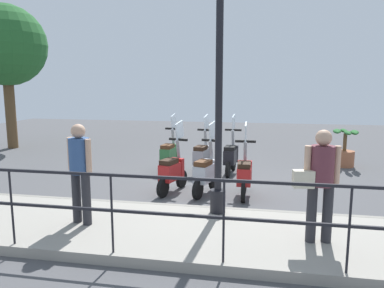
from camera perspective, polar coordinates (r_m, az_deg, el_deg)
The scene contains 14 objects.
ground_plane at distance 8.96m, azimuth 2.92°, elevation -5.99°, with size 28.00×28.00×0.00m, color #4C4C4F.
promenade_walkway at distance 5.99m, azimuth -1.29°, elevation -13.14°, with size 2.20×20.00×0.15m.
fence_railing at distance 4.75m, azimuth -3.98°, elevation -8.63°, with size 0.04×16.03×1.07m.
lamp_post_near at distance 6.21m, azimuth 4.13°, elevation 7.59°, with size 0.26×0.90×4.55m.
pedestrian_with_bag at distance 5.43m, azimuth 18.93°, elevation -4.86°, with size 0.37×0.64×1.59m.
pedestrian_distant at distance 6.09m, azimuth -16.72°, elevation -3.25°, with size 0.41×0.47×1.59m.
tree_large at distance 15.11m, azimuth -26.56°, elevation 13.20°, with size 2.84×2.84×5.09m.
potted_palm at distance 11.49m, azimuth 22.20°, elevation -1.00°, with size 1.06×0.66×1.05m.
scooter_near_0 at distance 7.90m, azimuth 7.97°, elevation -4.54°, with size 1.23×0.44×1.54m.
scooter_near_1 at distance 7.98m, azimuth 2.14°, elevation -4.31°, with size 1.21×0.53×1.54m.
scooter_near_2 at distance 8.12m, azimuth -3.01°, elevation -4.08°, with size 1.21×0.53×1.54m.
scooter_far_0 at distance 9.81m, azimuth 5.95°, elevation -1.79°, with size 1.23×0.44×1.54m.
scooter_far_1 at distance 9.76m, azimuth 1.57°, elevation -1.80°, with size 1.23×0.46×1.54m.
scooter_far_2 at distance 10.02m, azimuth -3.43°, elevation -1.52°, with size 1.23×0.44×1.54m.
Camera 1 is at (-8.57, -1.16, 2.36)m, focal length 35.00 mm.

